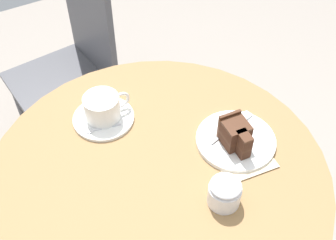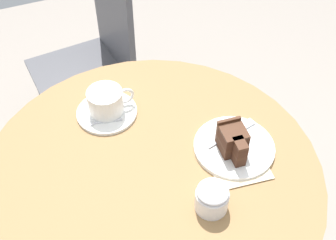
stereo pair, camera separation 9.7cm
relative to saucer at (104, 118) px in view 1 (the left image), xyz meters
name	(u,v)px [view 1 (the left image)]	position (x,y,z in m)	size (l,w,h in m)	color
cafe_table	(158,196)	(0.04, -0.22, -0.12)	(0.85, 0.85, 0.76)	olive
saucer	(104,118)	(0.00, 0.00, 0.00)	(0.17, 0.17, 0.01)	white
coffee_cup	(103,107)	(0.00, 0.00, 0.04)	(0.13, 0.10, 0.07)	white
teaspoon	(99,129)	(-0.03, -0.04, 0.01)	(0.09, 0.03, 0.00)	silver
cake_plate	(236,140)	(0.26, -0.25, 0.00)	(0.21, 0.21, 0.01)	white
cake_slice	(236,135)	(0.25, -0.26, 0.04)	(0.07, 0.10, 0.08)	#422619
fork	(236,124)	(0.29, -0.21, 0.01)	(0.16, 0.05, 0.00)	silver
napkin	(242,153)	(0.25, -0.29, 0.00)	(0.18, 0.18, 0.00)	beige
cafe_chair	(75,55)	(0.12, 0.61, -0.24)	(0.41, 0.41, 0.90)	#4C4C51
sugar_pot	(225,192)	(0.13, -0.38, 0.03)	(0.08, 0.08, 0.07)	white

